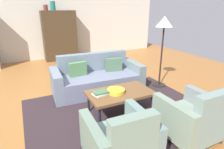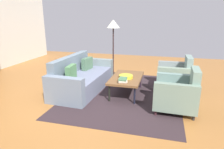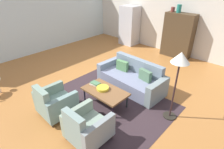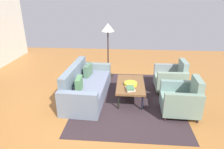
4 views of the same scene
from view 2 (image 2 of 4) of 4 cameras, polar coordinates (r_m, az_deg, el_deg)
ground_plane at (r=4.72m, az=-7.17°, el=-6.43°), size 10.84×10.84×0.00m
area_rug at (r=4.90m, az=3.51°, el=-5.41°), size 3.40×2.60×0.01m
couch at (r=5.13m, az=-8.95°, el=-1.18°), size 2.14×1.00×0.86m
coffee_table at (r=4.76m, az=4.18°, el=-1.11°), size 1.20×0.70×0.43m
armchair_left at (r=4.15m, az=18.64°, el=-5.38°), size 0.83×0.83×0.88m
armchair_right at (r=5.29m, az=17.93°, el=-0.65°), size 0.80×0.80×0.88m
fruit_bowl at (r=4.66m, az=4.00°, el=-0.58°), size 0.33×0.33×0.07m
book_stack at (r=4.38m, az=3.13°, el=-1.58°), size 0.30×0.25×0.09m
floor_lamp at (r=6.21m, az=0.36°, el=12.93°), size 0.40×0.40×1.72m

